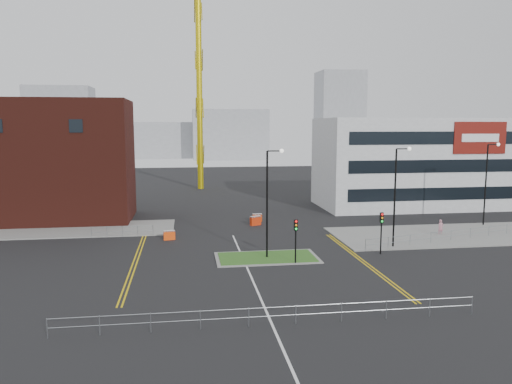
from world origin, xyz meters
TOP-DOWN VIEW (x-y plane):
  - ground at (0.00, 0.00)m, footprint 200.00×200.00m
  - pavement_left at (-20.00, 22.00)m, footprint 28.00×8.00m
  - pavement_right at (22.00, 14.00)m, footprint 24.00×10.00m
  - island_kerb at (2.00, 8.00)m, footprint 8.60×4.60m
  - grass_island at (2.00, 8.00)m, footprint 8.00×4.00m
  - brick_building at (-22.97, 28.00)m, footprint 24.20×10.07m
  - office_block at (26.01, 31.97)m, footprint 25.00×12.20m
  - tower_crane at (3.27, 52.68)m, footprint 48.91×22.26m
  - streetlamp_island at (2.22, 8.00)m, footprint 1.46×0.36m
  - streetlamp_right_near at (14.22, 10.00)m, footprint 1.46×0.36m
  - streetlamp_right_far at (28.22, 18.00)m, footprint 1.46×0.36m
  - traffic_light_island at (4.00, 5.98)m, footprint 0.28×0.33m
  - traffic_light_right at (12.00, 7.98)m, footprint 0.28×0.33m
  - railing_front at (0.00, -6.00)m, footprint 24.05×0.05m
  - railing_left at (-11.00, 18.00)m, footprint 6.05×0.05m
  - railing_right at (20.50, 11.50)m, footprint 19.05×5.05m
  - centre_line at (0.00, 2.00)m, footprint 0.15×30.00m
  - yellow_left_a at (-9.00, 10.00)m, footprint 0.12×24.00m
  - yellow_left_b at (-8.70, 10.00)m, footprint 0.12×24.00m
  - yellow_right_a at (9.50, 6.00)m, footprint 0.12×20.00m
  - yellow_right_b at (9.80, 6.00)m, footprint 0.12×20.00m
  - skyline_a at (-40.00, 120.00)m, footprint 18.00×12.00m
  - skyline_b at (10.00, 130.00)m, footprint 24.00×12.00m
  - skyline_c at (45.00, 125.00)m, footprint 14.00×12.00m
  - skyline_d at (-8.00, 140.00)m, footprint 30.00×12.00m
  - pedestrian at (20.84, 14.11)m, footprint 0.64×0.47m
  - barrier_left at (-6.31, 16.00)m, footprint 1.14×0.52m
  - barrier_mid at (3.00, 21.85)m, footprint 1.30×0.87m
  - barrier_right at (3.51, 24.00)m, footprint 1.10×0.42m

SIDE VIEW (x-z plane):
  - ground at x=0.00m, z-range 0.00..0.00m
  - centre_line at x=0.00m, z-range 0.00..0.01m
  - yellow_left_a at x=-9.00m, z-range 0.00..0.01m
  - yellow_left_b at x=-8.70m, z-range 0.00..0.01m
  - yellow_right_a at x=9.50m, z-range 0.00..0.01m
  - yellow_right_b at x=9.80m, z-range 0.00..0.01m
  - island_kerb at x=2.00m, z-range 0.00..0.08m
  - pavement_left at x=-20.00m, z-range 0.00..0.12m
  - pavement_right at x=22.00m, z-range 0.00..0.12m
  - grass_island at x=2.00m, z-range 0.00..0.12m
  - barrier_right at x=3.51m, z-range 0.04..0.95m
  - barrier_left at x=-6.31m, z-range 0.04..0.97m
  - barrier_mid at x=3.00m, z-range 0.04..1.09m
  - railing_left at x=-11.00m, z-range 0.19..1.29m
  - railing_right at x=20.50m, z-range 0.23..1.33m
  - railing_front at x=0.00m, z-range 0.23..1.33m
  - pedestrian at x=20.84m, z-range 0.00..1.63m
  - traffic_light_island at x=4.00m, z-range 0.74..4.39m
  - traffic_light_right at x=12.00m, z-range 0.74..4.39m
  - streetlamp_island at x=2.22m, z-range 0.82..10.00m
  - streetlamp_right_near at x=14.22m, z-range 0.82..10.00m
  - streetlamp_right_far at x=28.22m, z-range 0.82..10.00m
  - skyline_d at x=-8.00m, z-range 0.00..12.00m
  - office_block at x=26.01m, z-range 0.00..12.00m
  - brick_building at x=-22.97m, z-range -0.27..13.97m
  - skyline_b at x=10.00m, z-range 0.00..16.00m
  - skyline_a at x=-40.00m, z-range 0.00..22.00m
  - skyline_c at x=45.00m, z-range 0.00..28.00m
  - tower_crane at x=3.27m, z-range 7.33..45.98m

